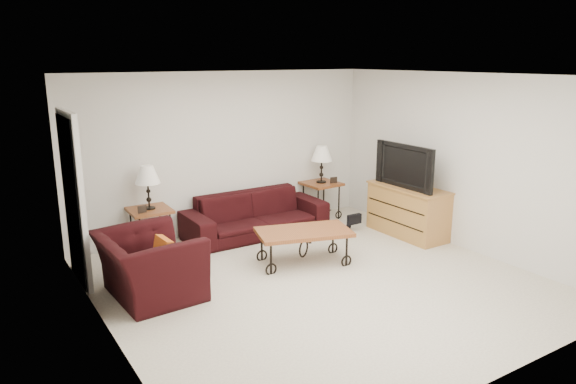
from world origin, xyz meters
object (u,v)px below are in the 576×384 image
(lamp_left, at_px, (148,188))
(armchair, at_px, (149,265))
(sofa, at_px, (256,214))
(tv_stand, at_px, (408,211))
(side_table_left, at_px, (151,230))
(lamp_right, at_px, (322,164))
(television, at_px, (409,165))
(coffee_table, at_px, (304,247))
(side_table_right, at_px, (321,200))
(backpack, at_px, (349,214))

(lamp_left, bearing_deg, armchair, -109.06)
(sofa, height_order, tv_stand, tv_stand)
(side_table_left, height_order, lamp_left, lamp_left)
(lamp_right, xyz_separation_m, tv_stand, (0.60, -1.46, -0.55))
(television, bearing_deg, armchair, -89.88)
(side_table_left, distance_m, lamp_right, 3.06)
(sofa, distance_m, tv_stand, 2.36)
(sofa, xyz_separation_m, tv_stand, (1.99, -1.28, 0.06))
(coffee_table, bearing_deg, lamp_right, 47.83)
(lamp_left, relative_size, lamp_right, 0.99)
(lamp_right, relative_size, coffee_table, 0.51)
(sofa, bearing_deg, tv_stand, -32.76)
(armchair, relative_size, tv_stand, 0.90)
(side_table_right, xyz_separation_m, lamp_right, (0.00, 0.00, 0.63))
(side_table_left, xyz_separation_m, television, (3.58, -1.46, 0.80))
(sofa, bearing_deg, lamp_left, 173.62)
(lamp_left, distance_m, television, 3.87)
(side_table_left, relative_size, armchair, 0.53)
(lamp_left, height_order, television, television)
(lamp_left, relative_size, backpack, 1.26)
(tv_stand, distance_m, backpack, 0.93)
(side_table_right, height_order, armchair, armchair)
(armchair, relative_size, television, 1.01)
(armchair, bearing_deg, lamp_right, -70.41)
(lamp_left, height_order, backpack, lamp_left)
(lamp_right, distance_m, coffee_table, 2.24)
(backpack, bearing_deg, tv_stand, -45.02)
(coffee_table, xyz_separation_m, armchair, (-2.08, 0.11, 0.15))
(sofa, relative_size, television, 1.93)
(coffee_table, xyz_separation_m, tv_stand, (2.03, 0.11, 0.16))
(lamp_left, bearing_deg, television, -22.18)
(side_table_left, relative_size, lamp_left, 1.00)
(side_table_right, height_order, coffee_table, side_table_right)
(side_table_left, height_order, backpack, side_table_left)
(lamp_right, height_order, tv_stand, lamp_right)
(side_table_right, relative_size, armchair, 0.54)
(side_table_right, height_order, lamp_right, lamp_right)
(lamp_right, bearing_deg, side_table_left, 180.00)
(armchair, bearing_deg, coffee_table, -96.04)
(lamp_right, bearing_deg, coffee_table, -132.17)
(sofa, relative_size, armchair, 1.92)
(lamp_left, bearing_deg, side_table_right, 0.00)
(side_table_left, xyz_separation_m, tv_stand, (3.60, -1.46, 0.08))
(sofa, xyz_separation_m, armchair, (-2.12, -1.29, 0.05))
(side_table_right, distance_m, lamp_right, 0.63)
(sofa, relative_size, backpack, 4.52)
(lamp_right, height_order, television, television)
(coffee_table, distance_m, television, 2.19)
(lamp_right, relative_size, armchair, 0.54)
(side_table_right, xyz_separation_m, armchair, (-3.50, -1.47, 0.06))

